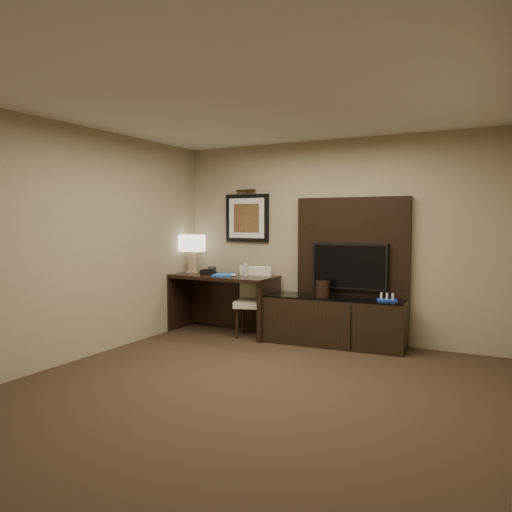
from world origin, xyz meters
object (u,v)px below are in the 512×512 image
Objects in this scene: credenza at (334,321)px; tv at (350,266)px; desk at (223,304)px; ice_bucket at (323,289)px; minibar_tray at (387,298)px; desk_chair at (253,303)px; table_lamp at (192,255)px; desk_phone at (208,271)px; water_bottle at (246,269)px.

tv reaches higher than credenza.
desk is 7.80× the size of ice_bucket.
desk is 2.35m from minibar_tray.
desk_chair is (-1.30, -0.25, -0.55)m from tv.
table_lamp reaches higher than desk_chair.
tv reaches higher than desk_phone.
credenza is (1.65, 0.05, -0.10)m from desk.
tv is 4.34× the size of minibar_tray.
desk_phone is at bearing -172.05° from tv.
credenza is at bearing -0.33° from table_lamp.
credenza is 3.43× the size of table_lamp.
table_lamp is at bearing 175.36° from desk.
desk_chair is 4.12× the size of minibar_tray.
tv is at bearing 160.29° from minibar_tray.
desk is 1.64× the size of desk_chair.
ice_bucket is at bearing -9.86° from desk_phone.
table_lamp is (-0.57, 0.06, 0.68)m from desk.
tv is at bearing 48.89° from credenza.
water_bottle is at bearing 142.01° from desk_chair.
minibar_tray is (0.68, -0.00, 0.36)m from credenza.
table_lamp is at bearing 160.64° from desk_chair.
table_lamp is at bearing 179.29° from ice_bucket.
minibar_tray is at bearing -0.11° from water_bottle.
minibar_tray is at bearing -19.71° from tv.
water_bottle is (-0.14, 0.06, 0.45)m from desk_chair.
credenza is at bearing -0.09° from water_bottle.
desk_chair is 5.08× the size of water_bottle.
tv reaches higher than desk_chair.
ice_bucket is at bearing -13.03° from desk_chair.
credenza is 0.44m from ice_bucket.
desk_phone is at bearing -177.99° from minibar_tray.
desk is 8.35× the size of water_bottle.
table_lamp is 2.31× the size of minibar_tray.
ice_bucket is 0.87× the size of minibar_tray.
tv is (1.80, 0.24, 0.60)m from desk.
table_lamp is 2.66× the size of ice_bucket.
credenza is 9.38× the size of desk_phone.
minibar_tray reaches higher than credenza.
table_lamp is 0.94m from water_bottle.
desk_chair is at bearing -9.77° from desk_phone.
desk is 0.51m from desk_phone.
table_lamp is at bearing 179.71° from minibar_tray.
tv reaches higher than desk.
desk is 8.01× the size of desk_phone.
desk_chair is 1.85m from minibar_tray.
water_bottle reaches higher than ice_bucket.
tv is at bearing 34.74° from ice_bucket.
water_bottle is (0.35, 0.05, 0.51)m from desk.
minibar_tray is (1.84, 0.06, 0.20)m from desk_chair.
tv reaches higher than minibar_tray.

